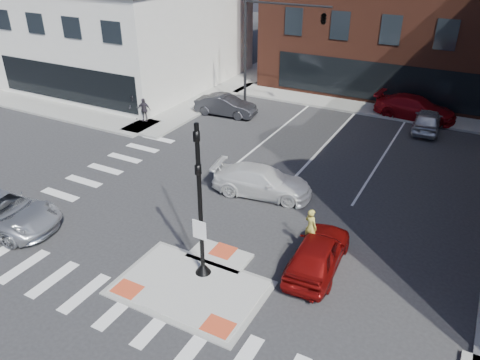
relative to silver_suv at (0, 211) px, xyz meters
The scene contains 16 objects.
ground 9.58m from the silver_suv, ahead, with size 120.00×120.00×0.00m, color #28282B.
refuge_island 9.56m from the silver_suv, ahead, with size 5.40×4.65×0.13m.
sidewalk_nw 17.85m from the silver_suv, 114.03° to the left, with size 23.50×20.50×0.15m.
sidewalk_n 26.19m from the silver_suv, 61.48° to the left, with size 26.00×3.00×0.15m, color gray.
building_nw 24.66m from the silver_suv, 120.74° to the left, with size 20.40×16.40×14.40m.
signal_pole 9.73m from the silver_suv, ahead, with size 0.60×0.60×5.98m.
mast_arm_signal 20.66m from the silver_suv, 72.40° to the left, with size 6.10×2.24×8.00m.
silver_suv is the anchor object (origin of this frame).
red_sedan 13.68m from the silver_suv, 16.10° to the left, with size 1.74×4.32×1.47m, color maroon.
white_pickup 11.85m from the silver_suv, 42.46° to the left, with size 1.99×4.89×1.42m, color white.
bg_car_dark 17.01m from the silver_suv, 84.77° to the left, with size 1.50×4.32×1.42m, color #27282D.
bg_car_silver 25.22m from the silver_suv, 54.90° to the left, with size 1.68×4.19×1.43m, color silver.
bg_car_red 26.18m from the silver_suv, 59.27° to the left, with size 2.21×5.43×1.58m, color maroon.
cyclist 13.33m from the silver_suv, 20.26° to the left, with size 1.12×1.64×2.02m.
pedestrian_a 13.42m from the silver_suv, 104.40° to the left, with size 0.82×0.64×1.69m, color black.
pedestrian_b 13.24m from the silver_suv, 100.89° to the left, with size 0.92×0.38×1.58m, color #312B35.
Camera 1 is at (7.84, -11.20, 11.46)m, focal length 35.00 mm.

